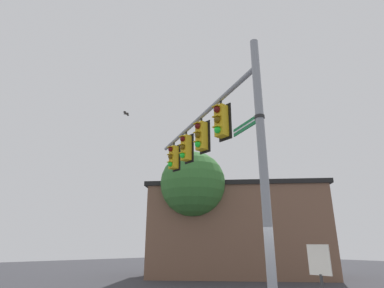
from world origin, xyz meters
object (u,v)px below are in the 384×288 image
(traffic_light_mid_outer, at_px, (186,148))
(historical_marker, at_px, (321,274))
(traffic_light_nearest_pole, at_px, (221,121))
(traffic_light_mid_inner, at_px, (201,136))
(street_name_sign, at_px, (250,123))
(bird_flying, at_px, (126,113))
(traffic_light_arm_end, at_px, (173,157))

(traffic_light_mid_outer, xyz_separation_m, historical_marker, (-4.90, -0.51, -4.48))
(traffic_light_nearest_pole, relative_size, traffic_light_mid_inner, 1.00)
(street_name_sign, bearing_deg, historical_marker, -102.04)
(traffic_light_nearest_pole, height_order, street_name_sign, traffic_light_nearest_pole)
(traffic_light_mid_outer, xyz_separation_m, bird_flying, (3.58, 0.95, 2.47))
(traffic_light_arm_end, distance_m, street_name_sign, 6.30)
(traffic_light_nearest_pole, distance_m, street_name_sign, 1.74)
(street_name_sign, xyz_separation_m, bird_flying, (8.06, -0.51, 3.15))
(traffic_light_nearest_pole, height_order, traffic_light_mid_inner, same)
(traffic_light_nearest_pole, relative_size, traffic_light_mid_outer, 1.00)
(traffic_light_arm_end, xyz_separation_m, street_name_sign, (-5.95, 1.94, -0.68))
(street_name_sign, distance_m, historical_marker, 4.30)
(traffic_light_mid_outer, bearing_deg, traffic_light_mid_inner, 161.74)
(historical_marker, bearing_deg, traffic_light_arm_end, 0.23)
(traffic_light_arm_end, xyz_separation_m, historical_marker, (-6.37, -0.03, -4.48))
(traffic_light_mid_outer, distance_m, traffic_light_arm_end, 1.55)
(traffic_light_nearest_pole, height_order, bird_flying, bird_flying)
(traffic_light_nearest_pole, relative_size, street_name_sign, 0.97)
(traffic_light_mid_inner, height_order, historical_marker, traffic_light_mid_inner)
(street_name_sign, height_order, historical_marker, street_name_sign)
(traffic_light_mid_outer, distance_m, bird_flying, 4.45)
(traffic_light_nearest_pole, distance_m, traffic_light_arm_end, 4.66)
(traffic_light_nearest_pole, xyz_separation_m, traffic_light_mid_outer, (2.95, -0.97, 0.00))
(traffic_light_nearest_pole, distance_m, traffic_light_mid_inner, 1.55)
(traffic_light_mid_inner, height_order, traffic_light_arm_end, same)
(traffic_light_mid_outer, height_order, traffic_light_arm_end, same)
(traffic_light_mid_outer, bearing_deg, traffic_light_nearest_pole, 161.74)
(traffic_light_nearest_pole, distance_m, historical_marker, 5.11)
(traffic_light_mid_outer, distance_m, street_name_sign, 4.76)
(traffic_light_mid_inner, height_order, bird_flying, bird_flying)
(traffic_light_nearest_pole, relative_size, bird_flying, 3.05)
(traffic_light_nearest_pole, xyz_separation_m, street_name_sign, (-1.53, 0.48, -0.68))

